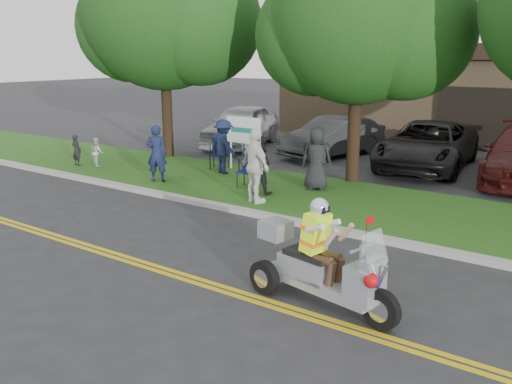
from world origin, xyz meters
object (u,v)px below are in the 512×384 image
Objects in this scene: spectator_adult_left at (157,153)px; parked_car_mid at (427,145)px; parked_car_far_left at (241,125)px; trike_scooter at (319,268)px; lawn_chair_b at (220,149)px; spectator_adult_mid at (259,165)px; lawn_chair_a at (250,166)px; spectator_adult_right at (256,166)px; parked_car_left at (333,137)px.

spectator_adult_left reaches higher than parked_car_mid.
parked_car_far_left is 0.89× the size of parked_car_mid.
trike_scooter is 0.46× the size of parked_car_mid.
lawn_chair_b is 3.43m from spectator_adult_mid.
spectator_adult_mid is 0.28× the size of parked_car_mid.
trike_scooter is 1.65× the size of spectator_adult_mid.
parked_car_mid is at bearing 52.14° from lawn_chair_a.
spectator_adult_mid is at bearing -38.18° from spectator_adult_right.
trike_scooter reaches higher than parked_car_left.
spectator_adult_left is 0.89× the size of spectator_adult_right.
spectator_adult_left is 1.07× the size of spectator_adult_mid.
parked_car_far_left is at bearing -164.11° from parked_car_left.
parked_car_far_left is (-9.43, 10.74, 0.25)m from trike_scooter.
parked_car_mid is at bearing 111.14° from trike_scooter.
parked_car_far_left is at bearing 174.17° from parked_car_mid.
parked_car_mid is (2.97, 5.66, 0.08)m from lawn_chair_a.
trike_scooter is 12.17m from parked_car_left.
spectator_adult_left is at bearing -167.81° from lawn_chair_a.
lawn_chair_b is at bearing -124.04° from spectator_adult_left.
spectator_adult_right reaches higher than lawn_chair_a.
spectator_adult_mid is at bearing -64.96° from parked_car_far_left.
trike_scooter is at bearing -66.56° from lawn_chair_b.
spectator_adult_left is at bearing 162.57° from trike_scooter.
spectator_adult_left is at bearing -134.59° from parked_car_mid.
parked_car_mid is at bearing -82.51° from spectator_adult_right.
parked_car_far_left is at bearing 142.30° from trike_scooter.
spectator_adult_left is (-7.37, 3.99, 0.34)m from trike_scooter.
parked_car_mid is (5.18, 4.20, 0.05)m from lawn_chair_b.
lawn_chair_b is at bearing -97.20° from parked_car_left.
lawn_chair_b is 0.70× the size of spectator_adult_mid.
lawn_chair_a is at bearing -46.93° from spectator_adult_mid.
spectator_adult_right is at bearing -63.79° from parked_car_left.
trike_scooter is 1.54× the size of spectator_adult_left.
lawn_chair_a is 1.68m from spectator_adult_right.
spectator_adult_right reaches higher than parked_car_far_left.
parked_car_left reaches higher than lawn_chair_a.
spectator_adult_right is (1.06, -1.25, 0.34)m from lawn_chair_a.
parked_car_far_left reaches higher than trike_scooter.
parked_car_far_left is (-5.62, 6.97, -0.19)m from spectator_adult_right.
parked_car_far_left is (-2.34, 4.26, 0.13)m from lawn_chair_b.
lawn_chair_a is at bearing 145.19° from trike_scooter.
spectator_adult_right is at bearing 148.70° from spectator_adult_left.
spectator_adult_right reaches higher than parked_car_left.
spectator_adult_mid is 6.45m from parked_car_left.
trike_scooter is 9.60m from lawn_chair_b.
spectator_adult_mid is (-4.25, 4.56, 0.29)m from trike_scooter.
spectator_adult_left is at bearing 19.22° from spectator_adult_right.
lawn_chair_b is (-2.21, 1.46, 0.03)m from lawn_chair_a.
lawn_chair_a is 0.21× the size of parked_car_far_left.
spectator_adult_mid is (0.63, -0.46, 0.19)m from lawn_chair_a.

